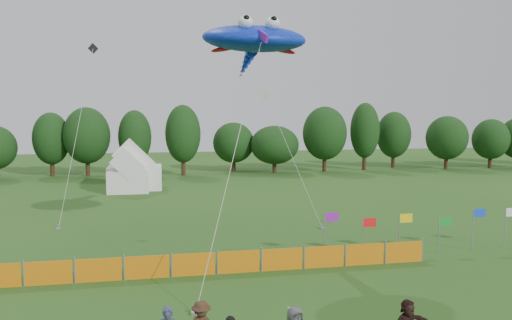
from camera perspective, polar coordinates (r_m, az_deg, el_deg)
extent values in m
cylinder|color=#382314|center=(61.53, -22.25, -0.61)|extent=(0.50, 0.50, 2.38)
ellipsoid|color=black|center=(61.31, -22.36, 2.28)|extent=(4.09, 4.09, 5.35)
cylinder|color=#382314|center=(60.07, -18.68, -0.53)|extent=(0.50, 0.50, 2.57)
ellipsoid|color=black|center=(59.84, -18.77, 2.67)|extent=(5.20, 5.20, 5.79)
cylinder|color=#382314|center=(59.56, -13.62, -0.50)|extent=(0.50, 0.50, 2.46)
ellipsoid|color=black|center=(59.33, -13.68, 2.59)|extent=(3.78, 3.78, 5.55)
cylinder|color=#382314|center=(58.18, -8.30, -0.44)|extent=(0.50, 0.50, 2.66)
ellipsoid|color=black|center=(57.94, -8.35, 2.98)|extent=(4.05, 4.05, 5.99)
cylinder|color=#382314|center=(61.44, -2.58, -0.41)|extent=(0.50, 0.50, 1.98)
ellipsoid|color=black|center=(61.23, -2.59, 2.00)|extent=(5.06, 5.06, 4.46)
cylinder|color=#382314|center=(60.42, 2.13, -0.57)|extent=(0.50, 0.50, 1.86)
ellipsoid|color=black|center=(60.22, 2.13, 1.73)|extent=(5.86, 5.86, 4.18)
cylinder|color=#382314|center=(61.96, 7.83, -0.11)|extent=(0.50, 0.50, 2.62)
ellipsoid|color=black|center=(61.74, 7.87, 3.05)|extent=(5.41, 5.41, 5.89)
cylinder|color=#382314|center=(64.53, 12.27, 0.10)|extent=(0.50, 0.50, 2.78)
ellipsoid|color=black|center=(64.31, 12.33, 3.33)|extent=(3.67, 3.67, 6.26)
cylinder|color=#382314|center=(68.32, 15.40, 0.16)|extent=(0.50, 0.50, 2.42)
ellipsoid|color=black|center=(68.12, 15.46, 2.81)|extent=(4.46, 4.46, 5.44)
cylinder|color=#382314|center=(68.90, 20.90, -0.03)|extent=(0.50, 0.50, 2.24)
ellipsoid|color=black|center=(68.71, 20.98, 2.39)|extent=(5.26, 5.26, 5.03)
cylinder|color=#382314|center=(72.53, 25.17, 0.01)|extent=(0.50, 0.50, 2.10)
ellipsoid|color=black|center=(72.36, 25.26, 2.18)|extent=(4.74, 4.74, 4.73)
cube|color=white|center=(47.09, -14.34, -2.30)|extent=(3.62, 3.62, 1.99)
cube|color=white|center=(48.64, -13.66, -1.95)|extent=(4.93, 3.94, 2.17)
cube|color=#CC6F0B|center=(22.88, -22.64, -11.83)|extent=(1.90, 0.06, 1.00)
cube|color=#CC6F0B|center=(22.58, -17.55, -11.90)|extent=(1.90, 0.06, 1.00)
cube|color=#CC6F0B|center=(22.44, -12.36, -11.88)|extent=(1.90, 0.06, 1.00)
cube|color=#CC6F0B|center=(22.49, -7.15, -11.77)|extent=(1.90, 0.06, 1.00)
cube|color=#CC6F0B|center=(22.71, -2.00, -11.56)|extent=(1.90, 0.06, 1.00)
cube|color=#CC6F0B|center=(23.10, 2.99, -11.27)|extent=(1.90, 0.06, 1.00)
cube|color=#CC6F0B|center=(23.65, 7.78, -10.91)|extent=(1.90, 0.06, 1.00)
cube|color=#CC6F0B|center=(24.36, 12.31, -10.50)|extent=(1.90, 0.06, 1.00)
cube|color=#CC6F0B|center=(25.21, 16.54, -10.06)|extent=(1.90, 0.06, 1.00)
cylinder|color=gray|center=(24.87, 7.84, -8.57)|extent=(0.06, 0.06, 2.28)
cube|color=purple|center=(24.78, 8.64, -6.46)|extent=(0.70, 0.02, 0.45)
cylinder|color=gray|center=(25.66, 12.08, -8.64)|extent=(0.06, 0.06, 1.91)
cube|color=red|center=(25.64, 12.83, -6.99)|extent=(0.70, 0.02, 0.45)
cylinder|color=gray|center=(26.53, 16.04, -8.12)|extent=(0.06, 0.06, 2.04)
cube|color=yellow|center=(26.52, 16.76, -6.38)|extent=(0.70, 0.02, 0.45)
cylinder|color=gray|center=(27.23, 20.15, -8.10)|extent=(0.06, 0.06, 1.85)
cube|color=#148C26|center=(27.26, 20.83, -6.59)|extent=(0.70, 0.02, 0.45)
cylinder|color=gray|center=(28.37, 23.52, -7.33)|extent=(0.06, 0.06, 2.20)
cube|color=blue|center=(28.40, 24.16, -5.54)|extent=(0.70, 0.02, 0.45)
cylinder|color=gray|center=(29.65, 26.57, -6.98)|extent=(0.06, 0.06, 2.13)
cube|color=white|center=(29.70, 27.17, -5.33)|extent=(0.70, 0.02, 0.45)
ellipsoid|color=#0F31E0|center=(25.12, -0.18, 13.69)|extent=(5.49, 4.35, 1.81)
sphere|color=white|center=(24.01, -1.22, 15.44)|extent=(0.73, 0.73, 0.73)
sphere|color=white|center=(24.26, 1.91, 15.33)|extent=(0.73, 0.73, 0.73)
ellipsoid|color=#BE0910|center=(25.00, -3.44, 12.62)|extent=(1.52, 0.67, 0.24)
ellipsoid|color=#BE0910|center=(25.53, 2.87, 12.47)|extent=(1.52, 0.67, 0.24)
cube|color=purple|center=(23.17, 0.80, 13.97)|extent=(0.37, 0.96, 0.70)
cylinder|color=#A5A5A5|center=(20.23, -2.67, 0.03)|extent=(3.59, 5.54, 10.46)
cube|color=gray|center=(18.59, -6.93, -16.96)|extent=(0.30, 0.30, 0.10)
cube|color=silver|center=(38.66, 1.08, 7.55)|extent=(1.10, 0.31, 1.10)
cylinder|color=#A5A5A5|center=(34.65, 4.01, 0.68)|extent=(1.73, 8.85, 8.63)
cube|color=gray|center=(31.37, 7.62, -7.71)|extent=(0.30, 0.30, 0.10)
cube|color=black|center=(37.77, -18.12, 12.03)|extent=(0.75, 0.22, 0.75)
cylinder|color=#A5A5A5|center=(34.97, -19.79, 2.94)|extent=(1.79, 5.37, 11.69)
cube|color=gray|center=(33.22, -21.66, -7.31)|extent=(0.30, 0.30, 0.10)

